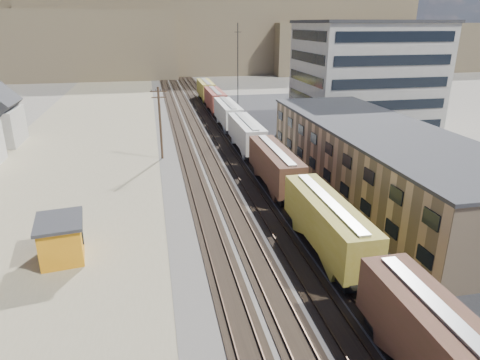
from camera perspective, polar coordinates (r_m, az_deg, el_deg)
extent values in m
cube|color=#4C4742|center=(69.62, -3.50, 5.23)|extent=(18.00, 200.00, 0.06)
cube|color=gray|center=(60.29, -21.19, 1.47)|extent=(24.00, 180.00, 0.03)
cube|color=#232326|center=(63.05, 18.86, 2.56)|extent=(26.00, 120.00, 0.04)
cube|color=black|center=(69.09, -7.62, 5.04)|extent=(2.60, 200.00, 0.08)
cube|color=#38281E|center=(69.02, -8.22, 5.09)|extent=(0.08, 200.00, 0.16)
cube|color=#38281E|center=(69.11, -7.03, 5.17)|extent=(0.08, 200.00, 0.16)
cube|color=black|center=(69.35, -5.14, 5.19)|extent=(2.60, 200.00, 0.08)
cube|color=#38281E|center=(69.25, -5.74, 5.25)|extent=(0.08, 200.00, 0.16)
cube|color=#38281E|center=(69.40, -4.55, 5.32)|extent=(0.08, 200.00, 0.16)
cube|color=black|center=(69.74, -2.68, 5.34)|extent=(2.60, 200.00, 0.08)
cube|color=#38281E|center=(69.61, -3.27, 5.40)|extent=(0.08, 200.00, 0.16)
cube|color=#38281E|center=(69.82, -2.10, 5.47)|extent=(0.08, 200.00, 0.16)
cube|color=black|center=(70.22, -0.42, 5.46)|extent=(2.60, 200.00, 0.08)
cube|color=#38281E|center=(70.05, -1.00, 5.53)|extent=(0.08, 200.00, 0.16)
cube|color=#38281E|center=(70.33, 0.16, 5.59)|extent=(0.08, 200.00, 0.16)
cube|color=black|center=(28.96, 19.32, -17.62)|extent=(2.20, 2.20, 0.90)
cube|color=#4E3221|center=(24.52, 26.21, -20.20)|extent=(3.00, 13.34, 3.40)
cube|color=#B7B7B2|center=(23.46, 26.91, -16.84)|extent=(0.90, 12.32, 0.16)
cube|color=black|center=(32.52, 14.80, -12.54)|extent=(2.20, 2.20, 0.90)
cube|color=black|center=(40.63, 8.59, -5.12)|extent=(2.20, 2.20, 0.90)
cube|color=olive|center=(35.48, 11.56, -5.38)|extent=(3.00, 13.34, 3.40)
cube|color=#B7B7B2|center=(34.76, 11.76, -2.73)|extent=(0.90, 12.33, 0.16)
cube|color=black|center=(44.98, 6.41, -2.44)|extent=(2.20, 2.20, 0.90)
cube|color=black|center=(54.08, 3.14, 1.61)|extent=(2.20, 2.20, 0.90)
cube|color=#4E3221|center=(48.77, 4.69, 2.14)|extent=(3.00, 13.34, 3.40)
cube|color=#B7B7B2|center=(48.25, 4.75, 4.15)|extent=(0.90, 12.33, 0.16)
cube|color=black|center=(58.74, 1.89, 3.15)|extent=(2.20, 2.20, 0.90)
cube|color=black|center=(68.27, -0.11, 5.60)|extent=(2.20, 2.20, 0.90)
cube|color=silver|center=(62.93, 0.83, 6.35)|extent=(3.00, 13.34, 3.40)
cube|color=#B7B7B2|center=(62.53, 0.83, 7.93)|extent=(0.90, 12.33, 0.16)
cube|color=black|center=(73.08, -0.91, 6.57)|extent=(2.20, 2.20, 0.90)
cube|color=black|center=(82.82, -2.25, 8.19)|extent=(2.20, 2.20, 0.90)
cube|color=silver|center=(77.49, -1.64, 8.98)|extent=(3.00, 13.34, 3.40)
cube|color=#B7B7B2|center=(77.16, -1.65, 10.28)|extent=(0.90, 12.33, 0.16)
cube|color=black|center=(87.71, -2.81, 8.86)|extent=(2.20, 2.20, 0.90)
cube|color=black|center=(97.57, -3.76, 10.00)|extent=(2.20, 2.20, 0.90)
cube|color=brown|center=(92.25, -3.34, 10.77)|extent=(3.00, 13.34, 3.40)
cube|color=#B7B7B2|center=(91.98, -3.36, 11.87)|extent=(0.90, 12.32, 0.16)
cube|color=black|center=(102.50, -4.17, 10.48)|extent=(2.20, 2.20, 0.90)
cube|color=black|center=(112.44, -4.89, 11.33)|extent=(2.20, 2.20, 0.90)
cube|color=olive|center=(107.14, -4.58, 12.06)|extent=(3.00, 13.34, 3.40)
cube|color=#B7B7B2|center=(106.91, -4.60, 13.00)|extent=(0.90, 12.32, 0.16)
cube|color=tan|center=(50.39, 17.97, 2.51)|extent=(12.00, 40.00, 7.00)
cube|color=#2D2D30|center=(49.48, 18.42, 6.48)|extent=(12.40, 40.40, 0.30)
cube|color=black|center=(48.15, 11.51, 0.66)|extent=(0.12, 36.00, 1.20)
cube|color=black|center=(47.25, 11.77, 4.09)|extent=(0.12, 36.00, 1.20)
cube|color=#9E998E|center=(81.31, 16.26, 13.10)|extent=(22.00, 18.00, 18.00)
cube|color=#2D2D30|center=(80.81, 16.93, 19.56)|extent=(22.60, 18.60, 0.50)
cube|color=black|center=(76.84, 8.73, 13.28)|extent=(0.12, 16.00, 16.00)
cube|color=black|center=(73.47, 19.52, 12.07)|extent=(20.00, 0.12, 16.00)
cylinder|color=#382619|center=(60.02, -10.58, 7.38)|extent=(0.32, 0.32, 10.00)
cube|color=#382619|center=(59.22, -10.86, 11.53)|extent=(2.20, 0.14, 0.14)
cube|color=#382619|center=(59.34, -10.80, 10.77)|extent=(1.90, 0.14, 0.14)
cylinder|color=black|center=(59.21, -10.27, 11.72)|extent=(0.08, 0.08, 0.22)
cylinder|color=black|center=(78.65, -0.29, 13.66)|extent=(0.16, 0.16, 18.00)
cube|color=black|center=(78.15, -0.30, 19.13)|extent=(1.20, 0.08, 0.08)
cube|color=brown|center=(179.08, -2.36, 18.92)|extent=(140.00, 45.00, 28.00)
cube|color=brown|center=(194.25, 19.95, 16.42)|extent=(110.00, 38.00, 18.00)
cube|color=brown|center=(196.60, -12.58, 19.19)|extent=(200.00, 60.00, 32.00)
cube|color=orange|center=(37.49, -22.70, -7.43)|extent=(3.69, 4.59, 3.16)
cube|color=#2D2D30|center=(36.79, -23.05, -5.10)|extent=(4.16, 5.06, 0.26)
cube|color=black|center=(37.33, -20.22, -7.02)|extent=(0.24, 1.06, 1.05)
imported|color=navy|center=(67.59, 22.79, 3.81)|extent=(4.74, 5.59, 1.42)
imported|color=silver|center=(85.97, 19.13, 7.56)|extent=(2.39, 4.74, 1.55)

